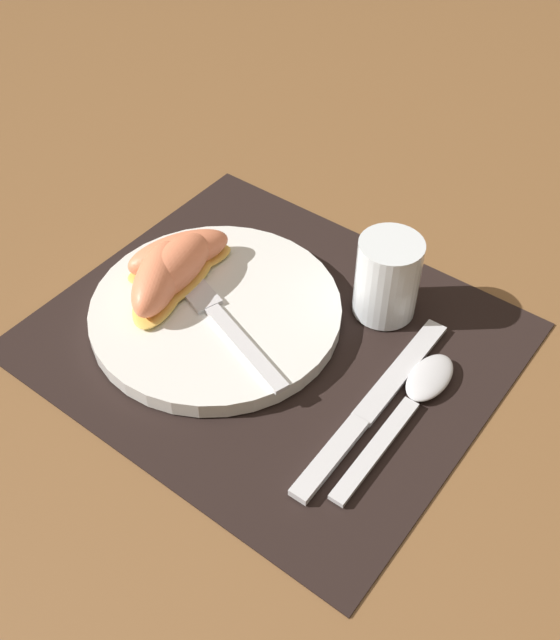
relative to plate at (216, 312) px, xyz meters
name	(u,v)px	position (x,y,z in m)	size (l,w,h in m)	color
ground_plane	(272,339)	(0.06, 0.01, -0.01)	(3.00, 3.00, 0.00)	brown
placemat	(272,337)	(0.06, 0.01, -0.01)	(0.41, 0.35, 0.00)	black
plate	(216,312)	(0.00, 0.00, 0.00)	(0.24, 0.24, 0.02)	white
juice_glass	(387,281)	(0.12, 0.11, 0.03)	(0.06, 0.06, 0.08)	silver
knife	(371,408)	(0.18, 0.00, -0.01)	(0.02, 0.23, 0.01)	silver
spoon	(416,396)	(0.20, 0.03, 0.00)	(0.03, 0.18, 0.01)	silver
fork	(215,313)	(0.01, -0.01, 0.01)	(0.19, 0.08, 0.00)	silver
citrus_wedge_0	(179,255)	(-0.06, 0.02, 0.02)	(0.08, 0.12, 0.04)	#F7C656
citrus_wedge_1	(173,270)	(-0.05, 0.00, 0.03)	(0.05, 0.11, 0.04)	#F7C656
citrus_wedge_2	(159,280)	(-0.05, -0.02, 0.03)	(0.08, 0.11, 0.04)	#F7C656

